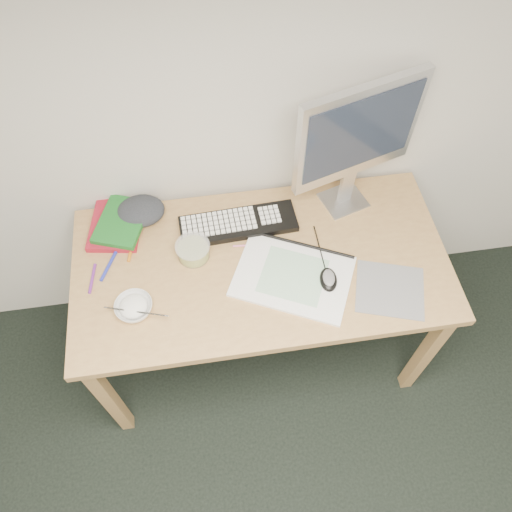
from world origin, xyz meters
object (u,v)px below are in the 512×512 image
(desk, at_px, (261,273))
(monitor, at_px, (358,136))
(keyboard, at_px, (238,224))
(rice_bowl, at_px, (134,307))
(sketchpad, at_px, (293,276))

(desk, bearing_deg, monitor, 32.84)
(desk, distance_m, keyboard, 0.21)
(rice_bowl, bearing_deg, desk, 15.95)
(desk, distance_m, rice_bowl, 0.50)
(sketchpad, relative_size, rice_bowl, 3.13)
(keyboard, bearing_deg, rice_bowl, -145.18)
(sketchpad, xyz_separation_m, rice_bowl, (-0.57, -0.05, 0.01))
(desk, xyz_separation_m, keyboard, (-0.06, 0.18, 0.10))
(monitor, bearing_deg, desk, -164.29)
(desk, relative_size, rice_bowl, 10.62)
(monitor, bearing_deg, keyboard, 171.17)
(sketchpad, bearing_deg, desk, 167.38)
(sketchpad, xyz_separation_m, monitor, (0.27, 0.32, 0.34))
(sketchpad, bearing_deg, keyboard, 148.44)
(desk, bearing_deg, keyboard, 109.26)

